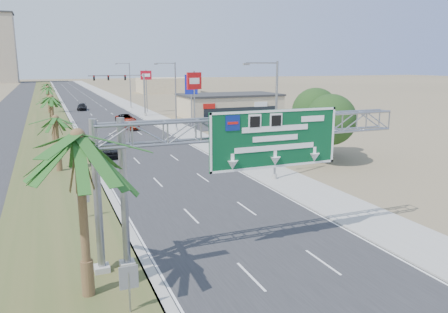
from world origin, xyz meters
The scene contains 28 objects.
road centered at (0.00, 110.00, 0.01)m, with size 12.00×300.00×0.02m, color #28282B.
sidewalk_right centered at (8.50, 110.00, 0.05)m, with size 4.00×300.00×0.10m, color #9E9B93.
median_grass centered at (-10.00, 110.00, 0.06)m, with size 7.00×300.00×0.12m, color #3D4F22.
opposing_road centered at (-17.00, 110.00, 0.01)m, with size 8.00×300.00×0.02m, color #28282B.
sign_gantry centered at (-1.06, 9.93, 6.06)m, with size 16.75×1.24×7.50m.
palm_near centered at (-9.20, 8.00, 6.93)m, with size 5.70×5.70×8.35m.
palm_row_b centered at (-9.50, 32.00, 4.90)m, with size 3.99×3.99×5.95m.
palm_row_c centered at (-9.50, 48.00, 5.66)m, with size 3.99×3.99×6.75m.
palm_row_d centered at (-9.50, 66.00, 4.42)m, with size 3.99×3.99×5.45m.
palm_row_e centered at (-9.50, 85.00, 5.09)m, with size 3.99×3.99×6.15m.
palm_row_f centered at (-9.50, 110.00, 4.71)m, with size 3.99×3.99×5.75m.
streetlight_near centered at (7.30, 22.00, 4.69)m, with size 3.27×0.44×10.00m.
streetlight_mid centered at (7.30, 52.00, 4.69)m, with size 3.27×0.44×10.00m.
streetlight_far centered at (7.30, 88.00, 4.69)m, with size 3.27×0.44×10.00m.
signal_mast centered at (5.17, 71.97, 4.85)m, with size 10.28×0.71×8.00m.
store_building centered at (22.00, 66.00, 2.00)m, with size 18.00×10.00×4.00m, color tan.
oak_near centered at (15.00, 26.00, 4.53)m, with size 4.50×4.50×6.80m.
oak_far centered at (18.00, 30.00, 3.82)m, with size 3.50×3.50×5.60m.
median_signback_a centered at (-7.80, 6.00, 1.45)m, with size 0.75×0.08×2.08m.
median_signback_b centered at (-8.50, 18.00, 1.45)m, with size 0.75×0.08×2.08m.
building_distant_right centered at (30.00, 140.00, 2.50)m, with size 20.00×12.00×5.00m, color tan.
car_left_lane centered at (-4.26, 37.30, 0.81)m, with size 1.91×4.76×1.62m, color black.
car_mid_lane centered at (1.50, 56.27, 0.73)m, with size 1.55×4.45×1.46m, color #651409.
car_right_lane centered at (2.00, 63.11, 0.76)m, with size 2.54×5.50×1.53m, color gray.
car_far centered at (-2.95, 88.24, 0.69)m, with size 1.92×4.72×1.37m, color black.
pole_sign_red_near centered at (9.59, 49.71, 6.90)m, with size 2.38×1.02×8.80m.
pole_sign_blue centered at (11.00, 55.36, 6.26)m, with size 2.01×0.77×8.33m.
pole_sign_red_far centered at (9.00, 78.37, 6.83)m, with size 2.22×0.59×8.64m.
Camera 1 is at (-10.31, -9.92, 9.77)m, focal length 35.00 mm.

